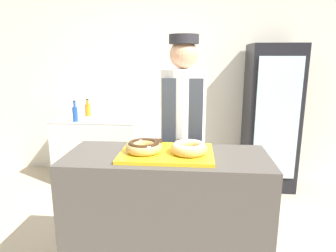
% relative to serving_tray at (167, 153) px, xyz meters
% --- Properties ---
extents(wall_back, '(8.00, 0.06, 2.70)m').
position_rel_serving_tray_xyz_m(wall_back, '(0.00, 2.13, 0.38)').
color(wall_back, silver).
rests_on(wall_back, ground_plane).
extents(display_counter, '(1.40, 0.58, 0.95)m').
position_rel_serving_tray_xyz_m(display_counter, '(0.00, 0.00, -0.49)').
color(display_counter, '#4C4742').
rests_on(display_counter, ground_plane).
extents(serving_tray, '(0.63, 0.45, 0.02)m').
position_rel_serving_tray_xyz_m(serving_tray, '(0.00, 0.00, 0.00)').
color(serving_tray, yellow).
rests_on(serving_tray, display_counter).
extents(donut_chocolate_glaze, '(0.25, 0.25, 0.07)m').
position_rel_serving_tray_xyz_m(donut_chocolate_glaze, '(-0.15, -0.03, 0.05)').
color(donut_chocolate_glaze, tan).
rests_on(donut_chocolate_glaze, serving_tray).
extents(donut_light_glaze, '(0.25, 0.25, 0.07)m').
position_rel_serving_tray_xyz_m(donut_light_glaze, '(0.15, -0.03, 0.05)').
color(donut_light_glaze, tan).
rests_on(donut_light_glaze, serving_tray).
extents(brownie_back_left, '(0.09, 0.09, 0.03)m').
position_rel_serving_tray_xyz_m(brownie_back_left, '(-0.10, 0.17, 0.03)').
color(brownie_back_left, '#382111').
rests_on(brownie_back_left, serving_tray).
extents(brownie_back_right, '(0.09, 0.09, 0.03)m').
position_rel_serving_tray_xyz_m(brownie_back_right, '(0.10, 0.17, 0.03)').
color(brownie_back_right, '#382111').
rests_on(brownie_back_right, serving_tray).
extents(baker_person, '(0.39, 0.39, 1.79)m').
position_rel_serving_tray_xyz_m(baker_person, '(0.09, 0.57, -0.02)').
color(baker_person, '#4C4C51').
rests_on(baker_person, ground_plane).
extents(beverage_fridge, '(0.59, 0.60, 1.76)m').
position_rel_serving_tray_xyz_m(beverage_fridge, '(1.12, 1.76, -0.09)').
color(beverage_fridge, black).
rests_on(beverage_fridge, ground_plane).
extents(chest_freezer, '(1.07, 0.60, 0.83)m').
position_rel_serving_tray_xyz_m(chest_freezer, '(-1.08, 1.77, -0.55)').
color(chest_freezer, silver).
rests_on(chest_freezer, ground_plane).
extents(bottle_blue, '(0.06, 0.06, 0.26)m').
position_rel_serving_tray_xyz_m(bottle_blue, '(-1.27, 1.54, -0.03)').
color(bottle_blue, '#1E4CB2').
rests_on(bottle_blue, chest_freezer).
extents(bottle_orange, '(0.07, 0.07, 0.23)m').
position_rel_serving_tray_xyz_m(bottle_orange, '(-1.24, 1.89, -0.05)').
color(bottle_orange, orange).
rests_on(bottle_orange, chest_freezer).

